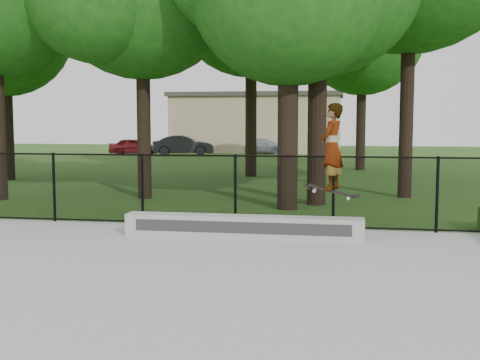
{
  "coord_description": "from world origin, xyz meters",
  "views": [
    {
      "loc": [
        4.15,
        -6.21,
        2.23
      ],
      "look_at": [
        2.39,
        4.2,
        1.2
      ],
      "focal_mm": 45.0,
      "sensor_mm": 36.0,
      "label": 1
    }
  ],
  "objects_px": {
    "skater_airborne": "(332,149)",
    "car_a": "(134,147)",
    "car_b": "(183,145)",
    "car_c": "(265,146)",
    "grind_ledge": "(243,227)"
  },
  "relations": [
    {
      "from": "skater_airborne",
      "to": "car_a",
      "type": "bearing_deg",
      "value": 116.09
    },
    {
      "from": "car_b",
      "to": "skater_airborne",
      "type": "bearing_deg",
      "value": -171.4
    },
    {
      "from": "car_c",
      "to": "skater_airborne",
      "type": "height_order",
      "value": "skater_airborne"
    },
    {
      "from": "grind_ledge",
      "to": "car_b",
      "type": "xyz_separation_m",
      "value": [
        -8.48,
        27.5,
        0.38
      ]
    },
    {
      "from": "car_a",
      "to": "car_b",
      "type": "bearing_deg",
      "value": -100.41
    },
    {
      "from": "grind_ledge",
      "to": "skater_airborne",
      "type": "bearing_deg",
      "value": -3.33
    },
    {
      "from": "skater_airborne",
      "to": "car_c",
      "type": "bearing_deg",
      "value": 99.38
    },
    {
      "from": "car_a",
      "to": "skater_airborne",
      "type": "relative_size",
      "value": 1.89
    },
    {
      "from": "car_a",
      "to": "car_c",
      "type": "height_order",
      "value": "car_a"
    },
    {
      "from": "grind_ledge",
      "to": "car_a",
      "type": "bearing_deg",
      "value": 113.38
    },
    {
      "from": "car_c",
      "to": "skater_airborne",
      "type": "relative_size",
      "value": 1.98
    },
    {
      "from": "grind_ledge",
      "to": "car_a",
      "type": "height_order",
      "value": "car_a"
    },
    {
      "from": "grind_ledge",
      "to": "car_c",
      "type": "height_order",
      "value": "car_c"
    },
    {
      "from": "car_b",
      "to": "skater_airborne",
      "type": "distance_m",
      "value": 29.4
    },
    {
      "from": "car_c",
      "to": "skater_airborne",
      "type": "bearing_deg",
      "value": -149.37
    }
  ]
}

